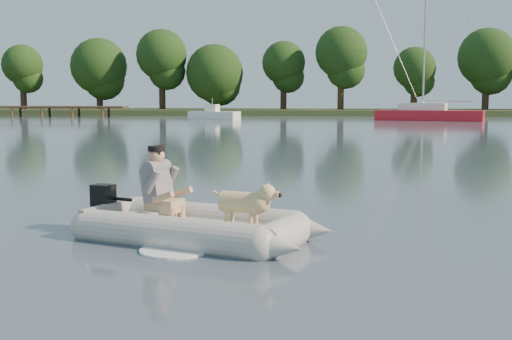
# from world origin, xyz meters

# --- Properties ---
(water) EXTENTS (160.00, 160.00, 0.00)m
(water) POSITION_xyz_m (0.00, 0.00, 0.00)
(water) COLOR slate
(water) RESTS_ON ground
(shore_bank) EXTENTS (160.00, 12.00, 0.70)m
(shore_bank) POSITION_xyz_m (0.00, 62.00, 0.25)
(shore_bank) COLOR #47512D
(shore_bank) RESTS_ON water
(dock) EXTENTS (18.00, 2.00, 1.04)m
(dock) POSITION_xyz_m (-26.00, 52.00, 0.52)
(dock) COLOR #4C331E
(dock) RESTS_ON water
(treeline) EXTENTS (84.66, 7.35, 9.27)m
(treeline) POSITION_xyz_m (5.75, 61.07, 5.30)
(treeline) COLOR #332316
(treeline) RESTS_ON shore_bank
(dinghy) EXTENTS (5.63, 5.03, 1.33)m
(dinghy) POSITION_xyz_m (-0.07, 0.20, 0.56)
(dinghy) COLOR #9D9D98
(dinghy) RESTS_ON water
(man) EXTENTS (0.85, 0.79, 1.03)m
(man) POSITION_xyz_m (-0.68, 0.47, 0.74)
(man) COLOR slate
(man) RESTS_ON dinghy
(dog) EXTENTS (0.95, 0.60, 0.59)m
(dog) POSITION_xyz_m (0.53, 0.04, 0.50)
(dog) COLOR tan
(dog) RESTS_ON dinghy
(outboard_motor) EXTENTS (0.47, 0.40, 0.75)m
(outboard_motor) POSITION_xyz_m (-1.56, 0.74, 0.30)
(outboard_motor) COLOR black
(outboard_motor) RESTS_ON dinghy
(motorboat) EXTENTS (4.78, 2.98, 1.89)m
(motorboat) POSITION_xyz_m (-7.49, 46.39, 0.86)
(motorboat) COLOR white
(motorboat) RESTS_ON water
(sailboat) EXTENTS (8.81, 4.95, 11.61)m
(sailboat) POSITION_xyz_m (10.34, 45.42, 0.51)
(sailboat) COLOR red
(sailboat) RESTS_ON water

